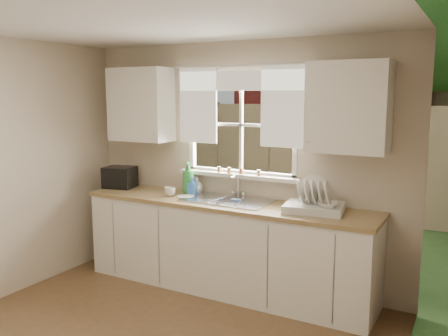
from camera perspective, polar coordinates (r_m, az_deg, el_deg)
The scene contains 20 objects.
room_walls at distance 3.27m, azimuth -14.75°, elevation -4.27°, with size 3.62×4.02×2.50m.
ceiling at distance 3.28m, azimuth -14.83°, elevation 18.01°, with size 3.60×4.00×0.02m, color silver.
window at distance 4.91m, azimuth 1.98°, elevation 3.27°, with size 1.38×0.16×1.06m.
curtains at distance 4.84m, azimuth 1.73°, elevation 8.50°, with size 1.50×0.03×0.81m.
base_cabinets at distance 4.85m, azimuth 0.17°, elevation -9.51°, with size 3.00×0.62×0.87m, color white.
countertop at distance 4.73m, azimuth 0.18°, elevation -4.27°, with size 3.04×0.65×0.04m, color #95784A.
upper_cabinet_left at distance 5.37m, azimuth -9.98°, elevation 7.51°, with size 0.70×0.33×0.80m, color white.
upper_cabinet_right at distance 4.32m, azimuth 14.76°, elevation 7.07°, with size 0.70×0.33×0.80m, color white.
wall_outlet at distance 4.63m, azimuth 11.64°, elevation -2.33°, with size 0.08×0.01×0.12m, color beige.
sill_jars at distance 4.90m, azimuth 1.54°, elevation -0.34°, with size 0.50×0.04×0.06m.
backyard at distance 11.00m, azimuth 20.95°, elevation 16.11°, with size 20.00×10.00×6.13m.
sink at distance 4.77m, azimuth 0.36°, elevation -4.80°, with size 0.88×0.52×0.40m.
dish_rack at distance 4.39m, azimuth 10.78°, elevation -4.25°, with size 0.57×0.46×0.32m.
bowl at distance 4.29m, azimuth 12.40°, elevation -4.30°, with size 0.19×0.19×0.05m, color white.
soap_bottle_a at distance 5.08m, azimuth -4.33°, elevation -1.18°, with size 0.13×0.13×0.34m, color #2D8A39.
soap_bottle_b at distance 5.03m, azimuth -3.82°, elevation -2.15°, with size 0.09×0.09×0.19m, color #377CD1.
soap_bottle_c at distance 5.10m, azimuth -3.32°, elevation -2.08°, with size 0.14×0.14×0.18m, color beige.
saucer at distance 4.93m, azimuth -4.67°, elevation -3.43°, with size 0.19×0.19×0.01m, color silver.
cup at distance 4.99m, azimuth -6.54°, elevation -2.84°, with size 0.12×0.12×0.09m, color silver.
black_appliance at distance 5.53m, azimuth -12.41°, elevation -1.08°, with size 0.32×0.28×0.24m, color black.
Camera 1 is at (2.21, -2.36, 1.96)m, focal length 38.00 mm.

